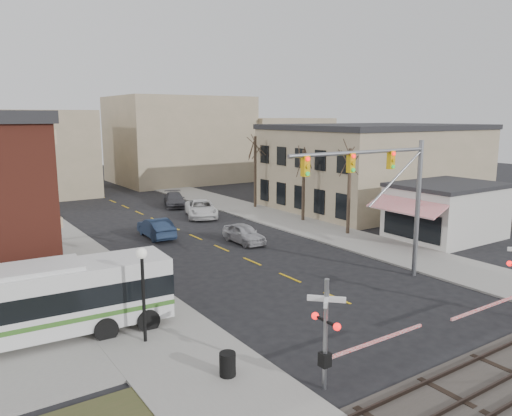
{
  "coord_description": "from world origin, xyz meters",
  "views": [
    {
      "loc": [
        -17.3,
        -16.1,
        9.35
      ],
      "look_at": [
        0.38,
        10.11,
        3.5
      ],
      "focal_mm": 35.0,
      "sensor_mm": 36.0,
      "label": 1
    }
  ],
  "objects_px": {
    "trash_bin": "(228,364)",
    "pedestrian_far": "(92,292)",
    "car_d": "(175,200)",
    "traffic_signal_mast": "(387,183)",
    "car_c": "(201,209)",
    "car_b": "(156,228)",
    "car_a": "(244,233)",
    "pedestrian_near": "(151,300)",
    "transit_bus": "(21,304)",
    "street_lamp": "(143,275)",
    "rr_crossing_west": "(335,333)"
  },
  "relations": [
    {
      "from": "trash_bin",
      "to": "pedestrian_far",
      "type": "bearing_deg",
      "value": 102.75
    },
    {
      "from": "trash_bin",
      "to": "pedestrian_near",
      "type": "distance_m",
      "value": 6.55
    },
    {
      "from": "transit_bus",
      "to": "car_c",
      "type": "xyz_separation_m",
      "value": [
        18.57,
        19.58,
        -0.99
      ]
    },
    {
      "from": "rr_crossing_west",
      "to": "car_a",
      "type": "bearing_deg",
      "value": 66.24
    },
    {
      "from": "pedestrian_near",
      "to": "car_d",
      "type": "bearing_deg",
      "value": -16.52
    },
    {
      "from": "rr_crossing_west",
      "to": "street_lamp",
      "type": "relative_size",
      "value": 1.4
    },
    {
      "from": "transit_bus",
      "to": "street_lamp",
      "type": "relative_size",
      "value": 3.09
    },
    {
      "from": "rr_crossing_west",
      "to": "car_a",
      "type": "relative_size",
      "value": 1.34
    },
    {
      "from": "car_b",
      "to": "pedestrian_near",
      "type": "distance_m",
      "value": 16.23
    },
    {
      "from": "trash_bin",
      "to": "car_b",
      "type": "distance_m",
      "value": 22.3
    },
    {
      "from": "rr_crossing_west",
      "to": "car_c",
      "type": "xyz_separation_m",
      "value": [
        10.11,
        29.08,
        -1.18
      ]
    },
    {
      "from": "rr_crossing_west",
      "to": "street_lamp",
      "type": "bearing_deg",
      "value": 122.09
    },
    {
      "from": "street_lamp",
      "to": "car_d",
      "type": "relative_size",
      "value": 0.81
    },
    {
      "from": "street_lamp",
      "to": "pedestrian_far",
      "type": "relative_size",
      "value": 2.59
    },
    {
      "from": "traffic_signal_mast",
      "to": "car_c",
      "type": "xyz_separation_m",
      "value": [
        0.37,
        22.6,
        -4.93
      ]
    },
    {
      "from": "pedestrian_far",
      "to": "car_d",
      "type": "bearing_deg",
      "value": 34.94
    },
    {
      "from": "car_b",
      "to": "car_c",
      "type": "bearing_deg",
      "value": -139.1
    },
    {
      "from": "transit_bus",
      "to": "car_c",
      "type": "bearing_deg",
      "value": 46.52
    },
    {
      "from": "street_lamp",
      "to": "pedestrian_near",
      "type": "height_order",
      "value": "street_lamp"
    },
    {
      "from": "car_a",
      "to": "car_b",
      "type": "height_order",
      "value": "car_b"
    },
    {
      "from": "car_d",
      "to": "pedestrian_far",
      "type": "distance_m",
      "value": 28.31
    },
    {
      "from": "traffic_signal_mast",
      "to": "car_b",
      "type": "bearing_deg",
      "value": 109.95
    },
    {
      "from": "street_lamp",
      "to": "pedestrian_near",
      "type": "distance_m",
      "value": 3.24
    },
    {
      "from": "car_c",
      "to": "pedestrian_near",
      "type": "xyz_separation_m",
      "value": [
        -13.19,
        -20.07,
        0.17
      ]
    },
    {
      "from": "car_d",
      "to": "pedestrian_far",
      "type": "height_order",
      "value": "pedestrian_far"
    },
    {
      "from": "car_d",
      "to": "pedestrian_far",
      "type": "bearing_deg",
      "value": -103.14
    },
    {
      "from": "street_lamp",
      "to": "car_d",
      "type": "height_order",
      "value": "street_lamp"
    },
    {
      "from": "trash_bin",
      "to": "car_c",
      "type": "relative_size",
      "value": 0.15
    },
    {
      "from": "rr_crossing_west",
      "to": "street_lamp",
      "type": "height_order",
      "value": "street_lamp"
    },
    {
      "from": "car_a",
      "to": "pedestrian_far",
      "type": "height_order",
      "value": "pedestrian_far"
    },
    {
      "from": "trash_bin",
      "to": "pedestrian_near",
      "type": "bearing_deg",
      "value": 91.98
    },
    {
      "from": "street_lamp",
      "to": "pedestrian_near",
      "type": "bearing_deg",
      "value": 61.84
    },
    {
      "from": "traffic_signal_mast",
      "to": "street_lamp",
      "type": "distance_m",
      "value": 14.27
    },
    {
      "from": "transit_bus",
      "to": "street_lamp",
      "type": "bearing_deg",
      "value": -32.77
    },
    {
      "from": "car_b",
      "to": "transit_bus",
      "type": "bearing_deg",
      "value": 53.43
    },
    {
      "from": "trash_bin",
      "to": "car_d",
      "type": "bearing_deg",
      "value": 68.16
    },
    {
      "from": "traffic_signal_mast",
      "to": "car_d",
      "type": "bearing_deg",
      "value": 88.64
    },
    {
      "from": "pedestrian_near",
      "to": "street_lamp",
      "type": "bearing_deg",
      "value": 162.24
    },
    {
      "from": "street_lamp",
      "to": "trash_bin",
      "type": "height_order",
      "value": "street_lamp"
    },
    {
      "from": "car_c",
      "to": "car_b",
      "type": "bearing_deg",
      "value": -121.19
    },
    {
      "from": "transit_bus",
      "to": "car_a",
      "type": "height_order",
      "value": "transit_bus"
    },
    {
      "from": "rr_crossing_west",
      "to": "car_d",
      "type": "distance_m",
      "value": 37.13
    },
    {
      "from": "traffic_signal_mast",
      "to": "trash_bin",
      "type": "height_order",
      "value": "traffic_signal_mast"
    },
    {
      "from": "street_lamp",
      "to": "car_a",
      "type": "bearing_deg",
      "value": 43.59
    },
    {
      "from": "rr_crossing_west",
      "to": "pedestrian_far",
      "type": "relative_size",
      "value": 3.62
    },
    {
      "from": "transit_bus",
      "to": "traffic_signal_mast",
      "type": "bearing_deg",
      "value": -9.41
    },
    {
      "from": "traffic_signal_mast",
      "to": "car_c",
      "type": "distance_m",
      "value": 23.13
    },
    {
      "from": "car_b",
      "to": "car_d",
      "type": "bearing_deg",
      "value": -117.82
    },
    {
      "from": "car_a",
      "to": "pedestrian_near",
      "type": "height_order",
      "value": "pedestrian_near"
    },
    {
      "from": "trash_bin",
      "to": "pedestrian_far",
      "type": "relative_size",
      "value": 0.56
    }
  ]
}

